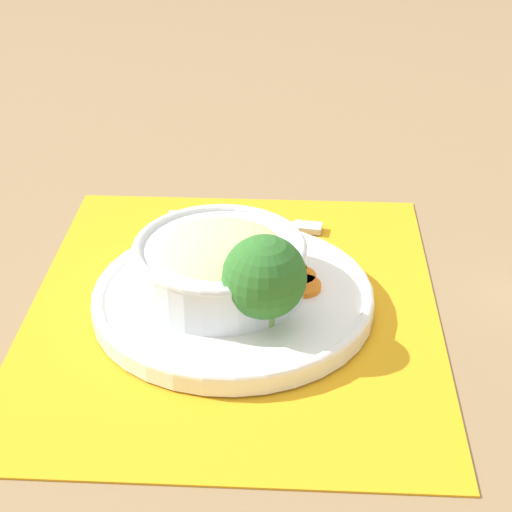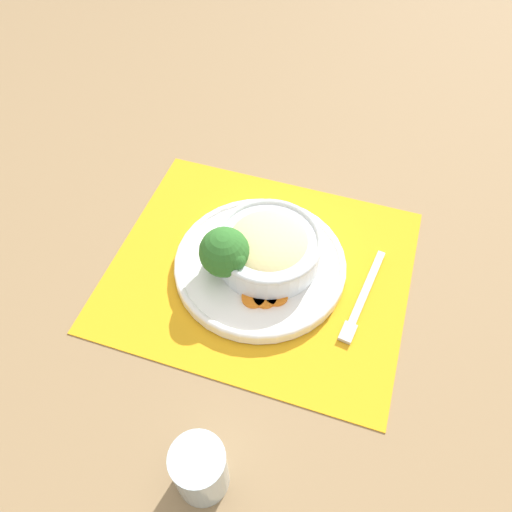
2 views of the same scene
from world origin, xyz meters
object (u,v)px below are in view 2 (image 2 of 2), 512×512
object	(u,v)px
water_glass	(201,471)
fork	(360,303)
broccoli_floret	(225,252)
bowl	(268,246)

from	to	relation	value
water_glass	fork	bearing A→B (deg)	-107.49
broccoli_floret	water_glass	distance (m)	0.31
broccoli_floret	fork	world-z (taller)	broccoli_floret
bowl	broccoli_floret	xyz separation A→B (m)	(0.05, 0.05, 0.02)
water_glass	broccoli_floret	bearing A→B (deg)	-69.08
fork	water_glass	bearing A→B (deg)	74.26
bowl	fork	size ratio (longest dim) A/B	0.93
bowl	broccoli_floret	world-z (taller)	broccoli_floret
bowl	fork	distance (m)	0.17
bowl	water_glass	world-z (taller)	water_glass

